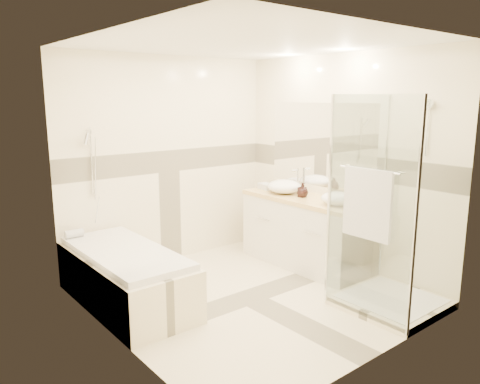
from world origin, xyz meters
TOP-DOWN VIEW (x-y plane):
  - room at (0.06, 0.01)m, footprint 2.82×3.02m
  - bathtub at (-1.02, 0.65)m, footprint 0.75×1.70m
  - vanity at (1.12, 0.30)m, footprint 0.58×1.62m
  - shower_enclosure at (0.83, -0.97)m, footprint 0.96×0.93m
  - vessel_sink_near at (1.10, 0.62)m, footprint 0.42×0.42m
  - vessel_sink_far at (1.10, -0.21)m, footprint 0.36×0.36m
  - faucet_near at (1.32, 0.62)m, footprint 0.12×0.03m
  - faucet_far at (1.32, -0.21)m, footprint 0.12×0.03m
  - amenity_bottle_a at (1.10, 0.32)m, footprint 0.09×0.09m
  - amenity_bottle_b at (1.10, 0.31)m, footprint 0.14×0.14m
  - folded_towels at (1.10, 0.95)m, footprint 0.16×0.24m
  - rolled_towel at (-1.26, 1.35)m, footprint 0.19×0.09m

SIDE VIEW (x-z plane):
  - bathtub at x=-1.02m, z-range 0.03..0.59m
  - vanity at x=1.12m, z-range 0.00..0.85m
  - shower_enclosure at x=0.83m, z-range -0.51..1.53m
  - rolled_towel at x=-1.26m, z-range 0.56..0.65m
  - folded_towels at x=1.10m, z-range 0.85..0.92m
  - vessel_sink_far at x=1.10m, z-range 0.85..0.99m
  - vessel_sink_near at x=1.10m, z-range 0.85..1.02m
  - amenity_bottle_b at x=1.10m, z-range 0.85..1.02m
  - amenity_bottle_a at x=1.10m, z-range 0.85..1.02m
  - faucet_near at x=1.32m, z-range 0.87..1.16m
  - faucet_far at x=1.32m, z-range 0.87..1.17m
  - room at x=0.06m, z-range 0.00..2.52m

